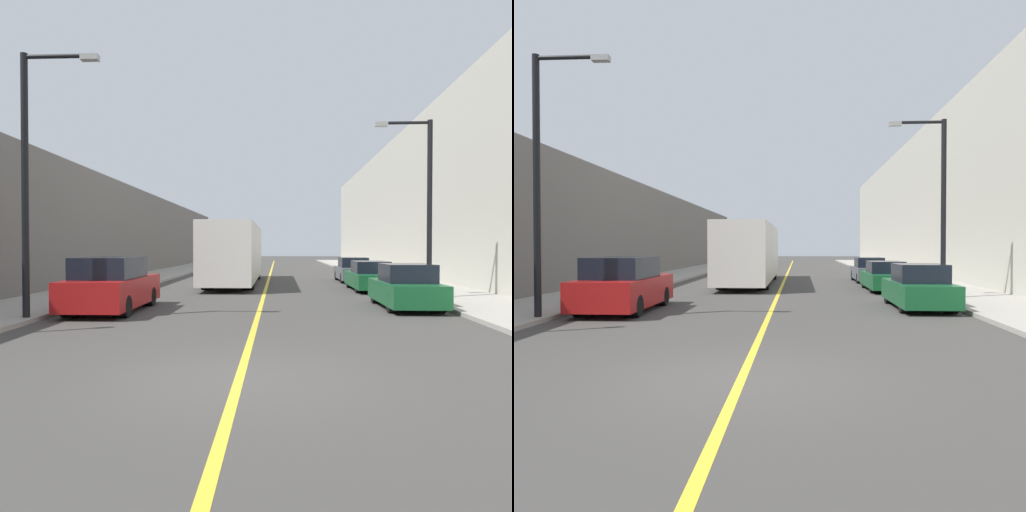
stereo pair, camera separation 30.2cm
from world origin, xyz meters
TOP-DOWN VIEW (x-y plane):
  - ground_plane at (0.00, 0.00)m, footprint 200.00×200.00m
  - sidewalk_left at (-8.05, 30.00)m, footprint 3.61×72.00m
  - sidewalk_right at (8.05, 30.00)m, footprint 3.61×72.00m
  - building_row_left at (-11.85, 30.00)m, footprint 4.00×72.00m
  - building_row_right at (11.85, 30.00)m, footprint 4.00×72.00m
  - road_center_line at (0.00, 30.00)m, footprint 0.16×72.00m
  - bus at (-1.86, 20.43)m, footprint 2.60×12.86m
  - parked_suv_left at (-4.89, 8.24)m, footprint 2.04×4.86m
  - car_right_near at (5.07, 9.52)m, footprint 1.81×4.39m
  - car_right_mid at (5.08, 16.46)m, footprint 1.79×4.74m
  - car_right_far at (5.14, 22.48)m, footprint 1.77×4.66m
  - street_lamp_left at (-6.36, 5.82)m, footprint 2.24×0.24m
  - street_lamp_right at (6.35, 11.77)m, footprint 2.24×0.24m

SIDE VIEW (x-z plane):
  - ground_plane at x=0.00m, z-range 0.00..0.00m
  - road_center_line at x=0.00m, z-range 0.00..0.01m
  - sidewalk_left at x=-8.05m, z-range 0.00..0.14m
  - sidewalk_right at x=8.05m, z-range 0.00..0.14m
  - car_right_mid at x=5.08m, z-range -0.06..1.37m
  - car_right_far at x=5.14m, z-range -0.07..1.41m
  - car_right_near at x=5.07m, z-range -0.08..1.47m
  - parked_suv_left at x=-4.89m, z-range -0.06..1.74m
  - bus at x=-1.86m, z-range 0.12..3.48m
  - building_row_left at x=-11.85m, z-range 0.00..6.48m
  - street_lamp_right at x=6.35m, z-range 0.62..7.56m
  - street_lamp_left at x=-6.36m, z-range 0.62..8.09m
  - building_row_right at x=11.85m, z-range 0.00..10.80m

